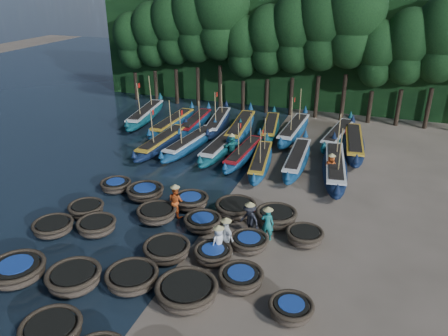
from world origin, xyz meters
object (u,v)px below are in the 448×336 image
(long_boat_4, at_px, (222,146))
(long_boat_5, at_px, (244,153))
(coracle_8, at_px, (187,291))
(coracle_23, at_px, (236,208))
(long_boat_3, at_px, (191,143))
(long_boat_6, at_px, (261,161))
(fisherman_2, at_px, (176,200))
(coracle_11, at_px, (97,226))
(coracle_7, at_px, (132,278))
(long_boat_11, at_px, (195,123))
(fisherman_1, at_px, (267,222))
(long_boat_9, at_px, (146,115))
(fisherman_5, at_px, (232,146))
(coracle_6, at_px, (74,278))
(long_boat_17, at_px, (354,143))
(coracle_22, at_px, (191,201))
(coracle_24, at_px, (276,217))
(long_boat_13, at_px, (241,128))
(coracle_13, at_px, (213,254))
(coracle_10, at_px, (53,227))
(coracle_12, at_px, (167,250))
(fisherman_6, at_px, (331,166))
(coracle_5, at_px, (17,271))
(coracle_20, at_px, (116,185))
(fisherman_3, at_px, (250,219))
(coracle_15, at_px, (86,209))
(coracle_2, at_px, (51,331))
(long_boat_8, at_px, (335,167))
(long_boat_10, at_px, (173,123))
(fisherman_4, at_px, (226,235))
(long_boat_14, at_px, (271,128))
(long_boat_2, at_px, (163,142))
(coracle_16, at_px, (157,214))
(coracle_9, at_px, (291,309))
(coracle_14, at_px, (241,278))
(coracle_21, at_px, (145,192))
(coracle_19, at_px, (305,236))
(coracle_18, at_px, (249,242))
(coracle_17, at_px, (203,222))

(long_boat_4, bearing_deg, long_boat_5, -19.98)
(coracle_8, distance_m, long_boat_4, 15.83)
(coracle_23, xyz_separation_m, long_boat_3, (-6.10, 8.01, 0.11))
(long_boat_6, xyz_separation_m, fisherman_2, (-2.62, -7.64, 0.43))
(coracle_11, xyz_separation_m, long_boat_4, (2.29, 12.26, 0.15))
(coracle_7, relative_size, long_boat_11, 0.29)
(fisherman_1, bearing_deg, long_boat_11, -59.44)
(long_boat_9, xyz_separation_m, fisherman_5, (9.86, -5.47, 0.30))
(coracle_6, relative_size, fisherman_2, 1.24)
(long_boat_11, bearing_deg, long_boat_17, -7.24)
(coracle_22, xyz_separation_m, coracle_24, (4.90, -0.19, 0.06))
(long_boat_13, bearing_deg, long_boat_5, -75.63)
(coracle_13, relative_size, long_boat_6, 0.26)
(coracle_10, bearing_deg, coracle_12, 0.54)
(coracle_7, bearing_deg, fisherman_6, 64.17)
(coracle_5, bearing_deg, coracle_20, 94.07)
(long_boat_13, height_order, fisherman_3, fisherman_3)
(coracle_20, height_order, coracle_24, coracle_24)
(coracle_15, height_order, long_boat_3, long_boat_3)
(coracle_2, bearing_deg, long_boat_8, 65.94)
(coracle_6, distance_m, long_boat_10, 20.25)
(coracle_11, height_order, fisherman_6, fisherman_6)
(long_boat_8, xyz_separation_m, fisherman_4, (-3.75, -10.39, 0.35))
(coracle_5, bearing_deg, long_boat_17, 58.53)
(coracle_11, relative_size, fisherman_3, 0.99)
(coracle_20, height_order, fisherman_6, fisherman_6)
(fisherman_3, bearing_deg, long_boat_9, 160.41)
(long_boat_9, relative_size, long_boat_14, 1.15)
(coracle_8, bearing_deg, long_boat_2, 120.07)
(long_boat_6, bearing_deg, long_boat_5, 138.75)
(coracle_16, relative_size, fisherman_3, 1.29)
(long_boat_10, bearing_deg, long_boat_5, -28.65)
(coracle_9, xyz_separation_m, coracle_14, (-2.32, 1.06, 0.03))
(coracle_21, bearing_deg, coracle_16, -48.29)
(coracle_16, distance_m, long_boat_9, 17.40)
(long_boat_8, xyz_separation_m, fisherman_1, (-2.24, -8.64, 0.35))
(coracle_11, bearing_deg, coracle_12, -9.35)
(long_boat_5, xyz_separation_m, long_boat_14, (0.42, 5.99, 0.02))
(long_boat_10, bearing_deg, long_boat_6, -29.30)
(coracle_23, distance_m, long_boat_4, 9.06)
(coracle_2, bearing_deg, coracle_20, 111.39)
(long_boat_5, xyz_separation_m, fisherman_4, (2.52, -10.94, 0.45))
(long_boat_10, relative_size, long_boat_13, 0.92)
(long_boat_6, height_order, long_boat_14, long_boat_6)
(coracle_19, xyz_separation_m, coracle_23, (-3.96, 1.43, 0.03))
(long_boat_4, relative_size, fisherman_4, 4.24)
(coracle_15, bearing_deg, coracle_18, -0.63)
(coracle_17, bearing_deg, coracle_12, -102.15)
(coracle_24, xyz_separation_m, fisherman_1, (-0.12, -1.44, 0.47))
(coracle_5, height_order, long_boat_13, long_boat_13)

